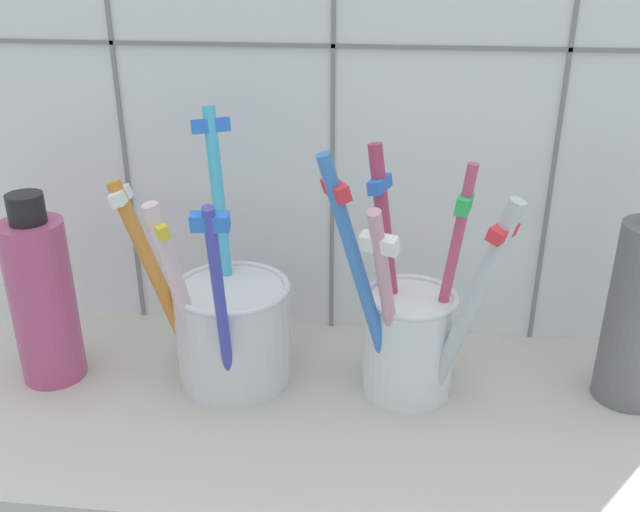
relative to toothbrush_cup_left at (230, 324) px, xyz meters
The scene contains 5 objects.
counter_slab 8.77cm from the toothbrush_cup_left, 22.76° to the right, with size 64.00×22.00×2.00cm, color #BCB7AD.
tile_wall_back 19.68cm from the toothbrush_cup_left, 55.59° to the left, with size 64.00×2.20×45.00cm.
toothbrush_cup_left is the anchor object (origin of this frame).
toothbrush_cup_right 12.50cm from the toothbrush_cup_left, ahead, with size 12.23×9.13×18.21cm.
soap_bottle 13.13cm from the toothbrush_cup_left, behind, with size 4.42×4.42×13.93cm.
Camera 1 is at (4.78, -39.14, 30.99)cm, focal length 39.29 mm.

